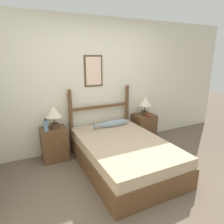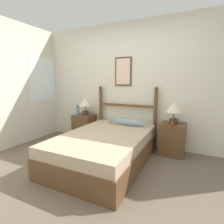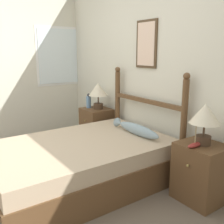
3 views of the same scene
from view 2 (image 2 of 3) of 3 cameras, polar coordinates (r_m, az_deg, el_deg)
The scene contains 11 objects.
ground_plane at distance 2.57m, azimuth -8.41°, elevation -21.64°, with size 16.00×16.00×0.00m, color brown.
wall_back at distance 3.75m, azimuth 6.22°, elevation 8.82°, with size 6.40×0.08×2.55m.
bed at distance 3.00m, azimuth -2.25°, elevation -11.61°, with size 1.30×1.98×0.49m.
headboard at distance 3.72m, azimuth 4.60°, elevation -0.50°, with size 1.31×0.08×1.25m.
nightstand_left at distance 4.14m, azimuth -9.04°, elevation -4.92°, with size 0.44×0.42×0.59m.
nightstand_right at distance 3.45m, azimuth 19.13°, elevation -8.34°, with size 0.44×0.42×0.59m.
table_lamp_left at distance 4.02m, azimuth -8.71°, elevation 2.99°, with size 0.29×0.29×0.40m.
table_lamp_right at distance 3.32m, azimuth 19.65°, elevation 1.10°, with size 0.29×0.29×0.40m.
bottle at distance 4.07m, azimuth -11.13°, elevation 0.51°, with size 0.08×0.08×0.23m.
model_boat at distance 3.25m, azimuth 19.19°, elevation -3.62°, with size 0.06×0.19×0.22m.
fish_pillow at distance 3.45m, azimuth 4.92°, elevation -3.34°, with size 0.77×0.12×0.13m.
Camera 2 is at (1.26, -1.80, 1.34)m, focal length 28.00 mm.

